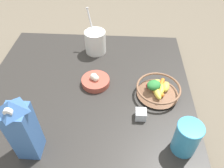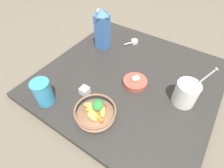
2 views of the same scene
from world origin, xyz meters
name	(u,v)px [view 1 (image 1 of 2)]	position (x,y,z in m)	size (l,w,h in m)	color
ground_plane	(87,97)	(0.00, 0.00, 0.00)	(6.00, 6.00, 0.00)	#665B4C
countertop	(87,94)	(0.00, 0.00, 0.02)	(0.97, 0.97, 0.04)	#2D2B28
fruit_bowl	(158,89)	(0.32, 0.00, 0.07)	(0.20, 0.20, 0.08)	brown
milk_carton	(22,128)	(-0.15, -0.30, 0.17)	(0.08, 0.08, 0.27)	#3D6BB2
yogurt_tub	(95,41)	(0.01, 0.32, 0.10)	(0.11, 0.13, 0.23)	white
drinking_cup	(187,138)	(0.39, -0.26, 0.11)	(0.09, 0.09, 0.14)	#3893C6
spice_jar	(141,115)	(0.24, -0.13, 0.05)	(0.04, 0.04, 0.04)	silver
measuring_scoop	(6,112)	(-0.32, -0.15, 0.05)	(0.10, 0.07, 0.02)	white
garlic_bowl	(95,81)	(0.04, 0.05, 0.05)	(0.13, 0.13, 0.06)	#B24C3D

